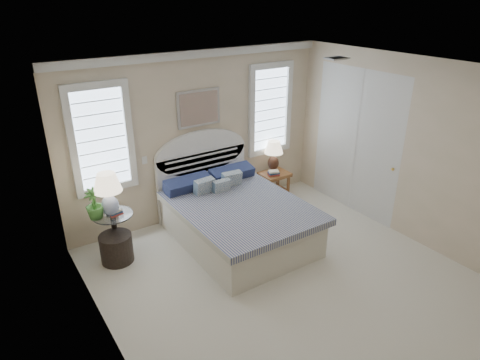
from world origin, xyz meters
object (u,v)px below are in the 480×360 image
lamp_right (274,152)px  side_table_left (115,229)px  nightstand_right (274,180)px  lamp_left (108,190)px  floor_pot (117,248)px  bed (234,215)px

lamp_right → side_table_left: bearing=-175.3°
nightstand_right → lamp_left: bearing=-177.9°
side_table_left → lamp_right: (3.03, 0.25, 0.48)m
nightstand_right → floor_pot: (-3.01, -0.31, -0.18)m
floor_pot → lamp_right: 3.20m
side_table_left → lamp_right: 3.08m
bed → side_table_left: (-1.65, 0.59, 0.00)m
bed → lamp_right: (1.38, 0.84, 0.48)m
side_table_left → lamp_right: lamp_right is taller
side_table_left → lamp_right: bearing=4.7°
nightstand_right → lamp_right: bearing=62.1°
side_table_left → bed: bearing=-19.7°
floor_pot → lamp_left: bearing=77.2°
side_table_left → floor_pot: side_table_left is taller
side_table_left → floor_pot: size_ratio=1.40×
nightstand_right → lamp_left: 3.04m
side_table_left → nightstand_right: side_table_left is taller
nightstand_right → lamp_left: size_ratio=0.83×
lamp_right → nightstand_right: bearing=-117.9°
floor_pot → lamp_right: lamp_right is taller
bed → floor_pot: 1.77m
nightstand_right → lamp_right: size_ratio=0.97×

